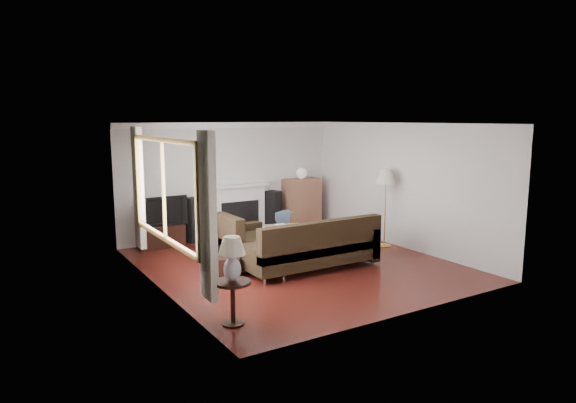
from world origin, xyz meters
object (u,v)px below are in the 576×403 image
floor_lamp (385,208)px  side_table (233,303)px  tv_stand (161,236)px  bookshelf (302,204)px  sectional_sofa (310,245)px  coffee_table (273,239)px

floor_lamp → side_table: 4.84m
tv_stand → bookshelf: size_ratio=0.76×
sectional_sofa → floor_lamp: (2.16, 0.51, 0.37)m
bookshelf → floor_lamp: bearing=-78.5°
tv_stand → floor_lamp: bearing=-31.0°
floor_lamp → bookshelf: bearing=101.5°
bookshelf → side_table: 5.87m
coffee_table → side_table: side_table is taller
bookshelf → sectional_sofa: bookshelf is taller
coffee_table → floor_lamp: size_ratio=0.76×
sectional_sofa → side_table: sectional_sofa is taller
floor_lamp → side_table: bearing=-155.2°
tv_stand → side_table: side_table is taller
coffee_table → side_table: bearing=-108.7°
sectional_sofa → side_table: bearing=-145.5°
tv_stand → side_table: (-0.48, -4.36, 0.06)m
tv_stand → coffee_table: size_ratio=0.75×
tv_stand → coffee_table: (1.79, -1.43, 0.01)m
sectional_sofa → side_table: 2.68m
sectional_sofa → tv_stand: bearing=121.3°
sectional_sofa → coffee_table: size_ratio=2.16×
bookshelf → coffee_table: size_ratio=0.98×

